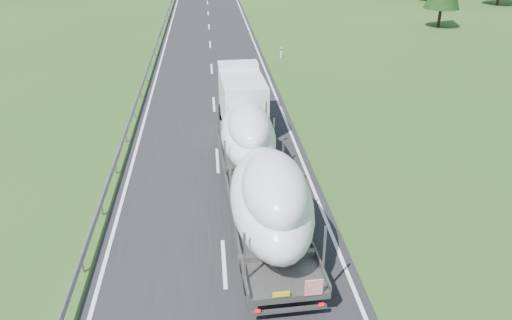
{
  "coord_description": "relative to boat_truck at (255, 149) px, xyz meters",
  "views": [
    {
      "loc": [
        -0.27,
        -15.54,
        12.17
      ],
      "look_at": [
        1.71,
        4.82,
        2.02
      ],
      "focal_mm": 35.0,
      "sensor_mm": 36.0,
      "label": 1
    }
  ],
  "objects": [
    {
      "name": "ground",
      "position": [
        -1.71,
        -5.29,
        -2.34
      ],
      "size": [
        400.0,
        400.0,
        0.0
      ],
      "primitive_type": "plane",
      "color": "#264717",
      "rests_on": "ground"
    },
    {
      "name": "boat_truck",
      "position": [
        0.0,
        0.0,
        0.0
      ],
      "size": [
        3.4,
        19.65,
        4.53
      ],
      "color": "silver",
      "rests_on": "ground"
    }
  ]
}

